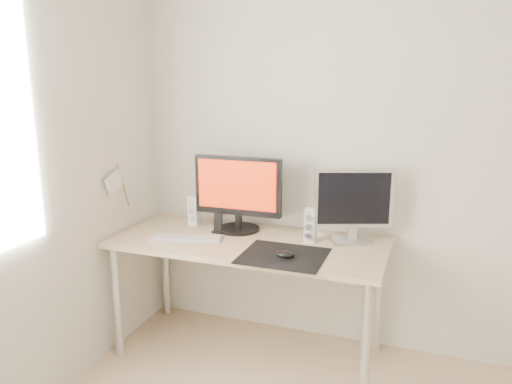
# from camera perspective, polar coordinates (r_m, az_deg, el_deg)

# --- Properties ---
(wall_back) EXTENTS (3.50, 0.00, 3.50)m
(wall_back) POSITION_cam_1_polar(r_m,az_deg,el_deg) (3.01, 18.59, 4.35)
(wall_back) COLOR beige
(wall_back) RESTS_ON ground
(mousepad) EXTENTS (0.45, 0.40, 0.00)m
(mousepad) POSITION_cam_1_polar(r_m,az_deg,el_deg) (2.71, 3.14, -7.28)
(mousepad) COLOR black
(mousepad) RESTS_ON desk
(mouse) EXTENTS (0.10, 0.06, 0.04)m
(mouse) POSITION_cam_1_polar(r_m,az_deg,el_deg) (2.67, 3.37, -7.14)
(mouse) COLOR black
(mouse) RESTS_ON mousepad
(desk) EXTENTS (1.60, 0.70, 0.73)m
(desk) POSITION_cam_1_polar(r_m,az_deg,el_deg) (2.97, -0.85, -6.97)
(desk) COLOR #D1B587
(desk) RESTS_ON ground
(main_monitor) EXTENTS (0.55, 0.27, 0.47)m
(main_monitor) POSITION_cam_1_polar(r_m,az_deg,el_deg) (3.06, -2.07, 0.12)
(main_monitor) COLOR black
(main_monitor) RESTS_ON desk
(second_monitor) EXTENTS (0.44, 0.23, 0.43)m
(second_monitor) POSITION_cam_1_polar(r_m,az_deg,el_deg) (2.91, 11.05, -1.11)
(second_monitor) COLOR #AFAFB2
(second_monitor) RESTS_ON desk
(speaker_left) EXTENTS (0.06, 0.08, 0.20)m
(speaker_left) POSITION_cam_1_polar(r_m,az_deg,el_deg) (3.25, -7.06, -2.05)
(speaker_left) COLOR white
(speaker_left) RESTS_ON desk
(speaker_right) EXTENTS (0.06, 0.08, 0.20)m
(speaker_right) POSITION_cam_1_polar(r_m,az_deg,el_deg) (2.92, 6.26, -3.79)
(speaker_right) COLOR silver
(speaker_right) RESTS_ON desk
(keyboard) EXTENTS (0.44, 0.22, 0.02)m
(keyboard) POSITION_cam_1_polar(r_m,az_deg,el_deg) (2.99, -7.89, -5.26)
(keyboard) COLOR silver
(keyboard) RESTS_ON desk
(phone_dock) EXTENTS (0.07, 0.06, 0.12)m
(phone_dock) POSITION_cam_1_polar(r_m,az_deg,el_deg) (3.08, -4.34, -3.99)
(phone_dock) COLOR black
(phone_dock) RESTS_ON desk
(pennant) EXTENTS (0.01, 0.23, 0.29)m
(pennant) POSITION_cam_1_polar(r_m,az_deg,el_deg) (3.10, -15.58, 1.02)
(pennant) COLOR #A57F54
(pennant) RESTS_ON wall_left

